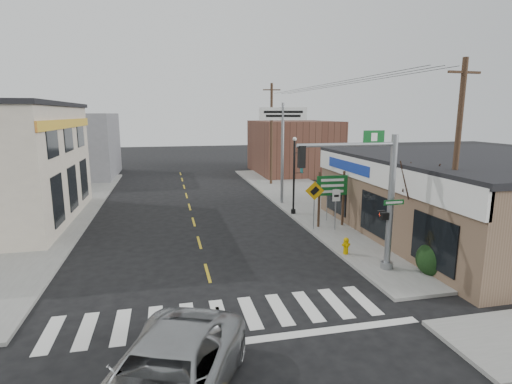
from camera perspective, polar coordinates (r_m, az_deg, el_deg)
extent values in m
plane|color=black|center=(13.08, -5.02, -18.03)|extent=(140.00, 140.00, 0.00)
cube|color=gray|center=(27.22, 10.20, -2.43)|extent=(6.00, 38.00, 0.13)
cube|color=gray|center=(26.25, -29.12, -4.20)|extent=(6.00, 38.00, 0.13)
cube|color=gold|center=(20.41, -8.11, -7.15)|extent=(0.12, 56.00, 0.01)
cube|color=silver|center=(13.42, -5.27, -17.19)|extent=(11.00, 2.20, 0.01)
cube|color=brown|center=(23.96, 29.31, -0.81)|extent=(12.00, 14.00, 4.00)
cube|color=brown|center=(43.61, 5.28, 6.39)|extent=(8.00, 10.00, 5.60)
cube|color=slate|center=(44.49, -25.27, 5.99)|extent=(9.00, 10.00, 6.40)
imported|color=#A0A3A5|center=(9.58, -12.86, -24.82)|extent=(4.51, 6.17, 1.56)
cylinder|color=gray|center=(16.75, 18.69, -1.55)|extent=(0.25, 0.25, 5.45)
cylinder|color=gray|center=(15.46, 12.85, 6.61)|extent=(4.00, 0.15, 0.15)
cube|color=black|center=(14.81, 6.46, 5.04)|extent=(0.25, 0.20, 0.82)
cube|color=#0F511E|center=(16.55, 19.10, -1.40)|extent=(0.86, 0.04, 0.20)
cube|color=#0F511E|center=(15.94, 16.46, 7.55)|extent=(0.86, 0.05, 0.50)
cube|color=black|center=(16.69, 17.93, -3.31)|extent=(0.29, 0.24, 0.29)
cube|color=#452F20|center=(22.40, 9.00, -1.08)|extent=(0.11, 0.11, 3.11)
cube|color=#452F20|center=(22.96, 12.35, -0.90)|extent=(0.11, 0.11, 3.11)
cube|color=#08470C|center=(22.47, 10.82, 0.92)|extent=(1.78, 0.05, 1.11)
cylinder|color=#BF9500|center=(18.61, 12.72, -7.72)|extent=(0.22, 0.22, 0.62)
sphere|color=#BF9500|center=(18.50, 12.76, -6.71)|extent=(0.24, 0.24, 0.24)
cylinder|color=gray|center=(21.95, 8.29, -2.20)|extent=(0.06, 0.06, 2.44)
cube|color=#CB8D07|center=(21.73, 8.38, 0.17)|extent=(1.04, 0.03, 1.04)
cylinder|color=black|center=(25.04, 5.44, 2.11)|extent=(0.13, 0.13, 4.66)
sphere|color=silver|center=(24.78, 5.54, 7.54)|extent=(0.25, 0.25, 0.25)
cube|color=#155757|center=(25.08, 6.55, 4.16)|extent=(0.02, 0.49, 1.25)
cylinder|color=gray|center=(28.04, 3.79, 5.48)|extent=(0.21, 0.21, 6.98)
cube|color=white|center=(27.90, 3.87, 11.09)|extent=(3.28, 0.18, 0.87)
cylinder|color=black|center=(18.74, 21.87, -3.87)|extent=(0.21, 0.21, 3.29)
ellipsoid|color=#143218|center=(17.59, 24.15, -8.78)|extent=(1.43, 1.43, 1.07)
ellipsoid|color=black|center=(23.56, 18.08, -3.74)|extent=(1.10, 1.10, 0.83)
cylinder|color=#412D1B|center=(17.35, 26.56, 3.03)|extent=(0.22, 0.22, 8.29)
cube|color=#412D1B|center=(17.29, 27.62, 14.93)|extent=(1.44, 0.09, 0.09)
cylinder|color=#42261C|center=(35.74, 2.21, 8.21)|extent=(0.23, 0.23, 8.85)
cube|color=#42261C|center=(35.76, 2.25, 14.38)|extent=(1.54, 0.10, 0.10)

